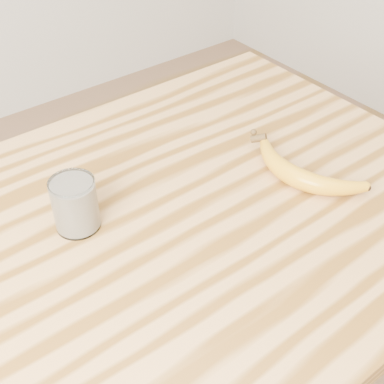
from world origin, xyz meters
TOP-DOWN VIEW (x-y plane):
  - table at (0.00, 0.00)m, footprint 1.20×0.80m
  - smoothie_glass at (-0.08, 0.08)m, footprint 0.08×0.08m
  - banana at (0.28, -0.07)m, footprint 0.18×0.34m

SIDE VIEW (x-z plane):
  - table at x=0.00m, z-range 0.32..1.22m
  - banana at x=0.28m, z-range 0.90..0.94m
  - smoothie_glass at x=-0.08m, z-range 0.90..0.99m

